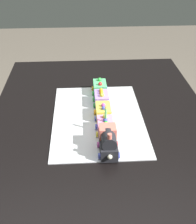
{
  "coord_description": "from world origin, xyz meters",
  "views": [
    {
      "loc": [
        -1.15,
        0.09,
        1.49
      ],
      "look_at": [
        0.01,
        0.02,
        0.77
      ],
      "focal_mm": 49.34,
      "sensor_mm": 36.0,
      "label": 1
    }
  ],
  "objects": [
    {
      "name": "cake_locomotive",
      "position": [
        -0.23,
        -0.01,
        0.79
      ],
      "size": [
        0.14,
        0.08,
        0.12
      ],
      "color": "#232328",
      "rests_on": "cake_board"
    },
    {
      "name": "cake_car_flatbed_lavender",
      "position": [
        0.13,
        -0.01,
        0.77
      ],
      "size": [
        0.1,
        0.08,
        0.07
      ],
      "color": "#AD84E0",
      "rests_on": "cake_board"
    },
    {
      "name": "cake_car_gondola_mint_green",
      "position": [
        0.25,
        -0.01,
        0.77
      ],
      "size": [
        0.1,
        0.08,
        0.07
      ],
      "color": "#59CC7A",
      "rests_on": "cake_board"
    },
    {
      "name": "cake_board",
      "position": [
        0.01,
        0.02,
        0.74
      ],
      "size": [
        0.6,
        0.4,
        0.0
      ],
      "primitive_type": "cube",
      "color": "silver",
      "rests_on": "dining_table"
    },
    {
      "name": "birthday_candle",
      "position": [
        -0.11,
        -0.01,
        0.84
      ],
      "size": [
        0.01,
        0.01,
        0.06
      ],
      "color": "#66D872",
      "rests_on": "cake_car_hopper_bubblegum"
    },
    {
      "name": "cake_car_hopper_bubblegum",
      "position": [
        -0.1,
        -0.01,
        0.77
      ],
      "size": [
        0.1,
        0.08,
        0.07
      ],
      "color": "pink",
      "rests_on": "cake_board"
    },
    {
      "name": "cake_car_caboose_lemon",
      "position": [
        0.02,
        -0.01,
        0.77
      ],
      "size": [
        0.1,
        0.08,
        0.07
      ],
      "color": "#F4E04C",
      "rests_on": "cake_board"
    },
    {
      "name": "dining_table",
      "position": [
        0.0,
        0.0,
        0.63
      ],
      "size": [
        1.4,
        1.0,
        0.74
      ],
      "color": "black",
      "rests_on": "ground"
    }
  ]
}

